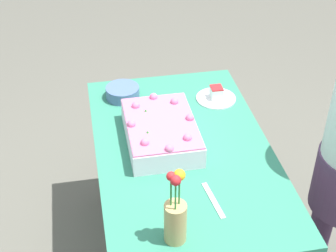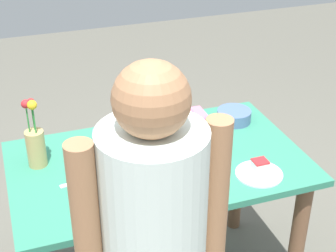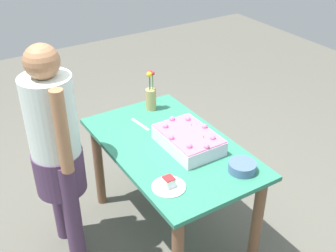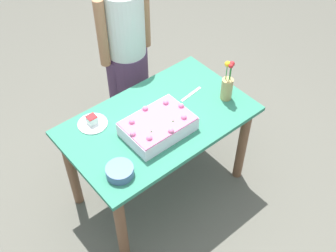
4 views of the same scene
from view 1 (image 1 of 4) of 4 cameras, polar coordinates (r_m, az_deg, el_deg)
dining_table at (r=2.30m, az=1.69°, el=-5.28°), size 1.25×0.75×0.75m
sheet_cake at (r=2.22m, az=-0.79°, el=-0.59°), size 0.43×0.30×0.13m
serving_plate_with_slice at (r=2.53m, az=5.35°, el=3.33°), size 0.19×0.19×0.07m
cake_knife at (r=1.98m, az=5.04°, el=-8.18°), size 0.20×0.04×0.00m
flower_vase at (r=1.76m, az=0.83°, el=-10.05°), size 0.08×0.08×0.31m
fruit_bowl at (r=2.53m, az=-5.05°, el=3.74°), size 0.16×0.16×0.06m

